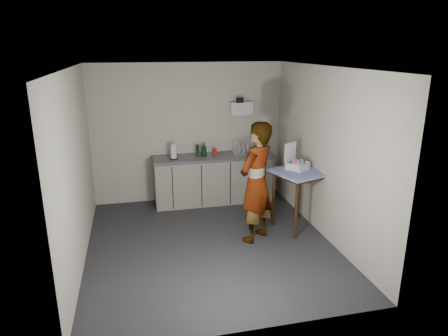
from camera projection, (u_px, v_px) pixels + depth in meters
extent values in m
plane|color=#292A2F|center=(210.00, 244.00, 6.06)|extent=(4.00, 4.00, 0.00)
cube|color=beige|center=(189.00, 133.00, 7.53)|extent=(3.60, 0.02, 2.60)
cube|color=beige|center=(324.00, 154.00, 6.07)|extent=(0.02, 4.00, 2.60)
cube|color=beige|center=(77.00, 170.00, 5.29)|extent=(0.02, 4.00, 2.60)
cube|color=white|center=(208.00, 68.00, 5.30)|extent=(3.60, 4.00, 0.01)
cube|color=black|center=(213.00, 199.00, 7.72)|extent=(2.20, 0.52, 0.08)
cube|color=#B2AC9E|center=(213.00, 180.00, 7.60)|extent=(2.20, 0.58, 0.86)
cube|color=#545760|center=(213.00, 157.00, 7.47)|extent=(2.24, 0.62, 0.05)
cube|color=black|center=(173.00, 188.00, 7.16)|extent=(0.02, 0.01, 0.80)
cube|color=black|center=(202.00, 186.00, 7.27)|extent=(0.02, 0.01, 0.80)
cube|color=black|center=(230.00, 184.00, 7.39)|extent=(0.01, 0.01, 0.80)
cube|color=black|center=(258.00, 182.00, 7.51)|extent=(0.02, 0.01, 0.80)
cube|color=white|center=(241.00, 108.00, 7.55)|extent=(0.42, 0.16, 0.24)
cube|color=white|center=(240.00, 115.00, 7.64)|extent=(0.30, 0.06, 0.04)
cube|color=black|center=(240.00, 100.00, 7.42)|extent=(0.14, 0.02, 0.10)
cylinder|color=#3A230D|center=(296.00, 211.00, 6.10)|extent=(0.05, 0.05, 0.90)
cylinder|color=#3A230D|center=(323.00, 204.00, 6.37)|extent=(0.05, 0.05, 0.90)
cylinder|color=#3A230D|center=(273.00, 200.00, 6.55)|extent=(0.05, 0.05, 0.90)
cylinder|color=#3A230D|center=(299.00, 194.00, 6.83)|extent=(0.05, 0.05, 0.90)
cube|color=#3A230D|center=(299.00, 174.00, 6.32)|extent=(0.84, 0.84, 0.04)
cube|color=#1C34AA|center=(299.00, 172.00, 6.31)|extent=(0.96, 0.96, 0.03)
imported|color=#B2A593|center=(256.00, 182.00, 5.95)|extent=(0.80, 0.77, 1.85)
imported|color=black|center=(204.00, 149.00, 7.37)|extent=(0.14, 0.14, 0.27)
cylinder|color=red|center=(215.00, 152.00, 7.44)|extent=(0.07, 0.07, 0.14)
cylinder|color=black|center=(198.00, 150.00, 7.41)|extent=(0.06, 0.06, 0.22)
cylinder|color=black|center=(174.00, 158.00, 7.25)|extent=(0.16, 0.16, 0.01)
cylinder|color=white|center=(173.00, 151.00, 7.21)|extent=(0.11, 0.11, 0.27)
cube|color=white|center=(243.00, 153.00, 7.62)|extent=(0.39, 0.29, 0.02)
cylinder|color=white|center=(236.00, 148.00, 7.42)|extent=(0.01, 0.01, 0.25)
cylinder|color=white|center=(254.00, 147.00, 7.50)|extent=(0.01, 0.01, 0.25)
cylinder|color=white|center=(233.00, 145.00, 7.66)|extent=(0.01, 0.01, 0.25)
cylinder|color=white|center=(250.00, 144.00, 7.74)|extent=(0.01, 0.01, 0.25)
cylinder|color=white|center=(239.00, 147.00, 7.56)|extent=(0.05, 0.21, 0.21)
cylinder|color=white|center=(243.00, 147.00, 7.58)|extent=(0.05, 0.21, 0.21)
cylinder|color=white|center=(246.00, 147.00, 7.60)|extent=(0.05, 0.21, 0.21)
cube|color=white|center=(297.00, 169.00, 6.39)|extent=(0.40, 0.40, 0.01)
cube|color=white|center=(305.00, 167.00, 6.28)|extent=(0.25, 0.17, 0.11)
cube|color=white|center=(290.00, 164.00, 6.47)|extent=(0.25, 0.17, 0.11)
cube|color=white|center=(292.00, 167.00, 6.28)|extent=(0.17, 0.25, 0.11)
cube|color=white|center=(303.00, 164.00, 6.47)|extent=(0.17, 0.25, 0.11)
cube|color=white|center=(290.00, 152.00, 6.42)|extent=(0.25, 0.17, 0.29)
cylinder|color=white|center=(298.00, 165.00, 6.38)|extent=(0.20, 0.20, 0.11)
sphere|color=#FF5DB1|center=(298.00, 162.00, 6.30)|extent=(0.07, 0.07, 0.07)
sphere|color=#5C9BFC|center=(302.00, 161.00, 6.36)|extent=(0.07, 0.07, 0.07)
sphere|color=#5ADC69|center=(295.00, 160.00, 6.39)|extent=(0.07, 0.07, 0.07)
sphere|color=#FF5DB1|center=(294.00, 161.00, 6.35)|extent=(0.07, 0.07, 0.07)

